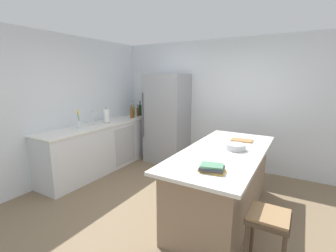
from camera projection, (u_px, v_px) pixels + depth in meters
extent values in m
plane|color=#7A664C|center=(175.00, 216.00, 3.18)|extent=(7.20, 7.20, 0.00)
cube|color=silver|center=(228.00, 104.00, 4.82)|extent=(6.00, 0.10, 2.60)
cube|color=silver|center=(53.00, 109.00, 4.13)|extent=(0.10, 6.00, 2.60)
cube|color=silver|center=(103.00, 147.00, 4.78)|extent=(0.60, 2.65, 0.91)
cube|color=silver|center=(102.00, 124.00, 4.69)|extent=(0.63, 2.68, 0.03)
cube|color=#B2B5BA|center=(125.00, 145.00, 4.91)|extent=(0.01, 0.60, 0.76)
cube|color=#8E755B|center=(222.00, 184.00, 3.18)|extent=(0.81, 2.02, 0.86)
cube|color=silver|center=(224.00, 152.00, 3.09)|extent=(0.97, 2.22, 0.04)
cube|color=#93969B|center=(167.00, 119.00, 5.16)|extent=(0.85, 0.69, 1.91)
cylinder|color=#4C4C51|center=(143.00, 115.00, 5.03)|extent=(0.02, 0.02, 0.96)
cylinder|color=#473828|center=(252.00, 235.00, 2.36)|extent=(0.04, 0.04, 0.60)
cylinder|color=#473828|center=(285.00, 245.00, 2.21)|extent=(0.04, 0.04, 0.60)
cube|color=#473828|center=(269.00, 218.00, 2.10)|extent=(0.36, 0.36, 0.04)
cube|color=olive|center=(269.00, 215.00, 2.09)|extent=(0.34, 0.34, 0.03)
cylinder|color=silver|center=(92.00, 124.00, 4.56)|extent=(0.05, 0.05, 0.02)
cylinder|color=silver|center=(92.00, 117.00, 4.53)|extent=(0.02, 0.02, 0.28)
cylinder|color=silver|center=(94.00, 111.00, 4.47)|extent=(0.14, 0.02, 0.02)
cylinder|color=silver|center=(79.00, 125.00, 4.20)|extent=(0.07, 0.07, 0.16)
cylinder|color=#4C7F3D|center=(78.00, 118.00, 4.18)|extent=(0.01, 0.03, 0.25)
sphere|color=yellow|center=(78.00, 111.00, 4.16)|extent=(0.04, 0.04, 0.04)
cylinder|color=#4C7F3D|center=(78.00, 119.00, 4.17)|extent=(0.01, 0.02, 0.24)
sphere|color=yellow|center=(78.00, 112.00, 4.14)|extent=(0.04, 0.04, 0.04)
cylinder|color=#4C7F3D|center=(79.00, 119.00, 4.17)|extent=(0.01, 0.04, 0.23)
sphere|color=yellow|center=(79.00, 113.00, 4.15)|extent=(0.04, 0.04, 0.04)
cylinder|color=gray|center=(107.00, 122.00, 4.81)|extent=(0.14, 0.14, 0.01)
cylinder|color=white|center=(107.00, 116.00, 4.78)|extent=(0.11, 0.11, 0.26)
cylinder|color=gray|center=(106.00, 108.00, 4.75)|extent=(0.02, 0.02, 0.04)
cylinder|color=#19381E|center=(140.00, 110.00, 5.67)|extent=(0.07, 0.07, 0.26)
cylinder|color=#19381E|center=(140.00, 103.00, 5.64)|extent=(0.03, 0.03, 0.08)
cylinder|color=black|center=(140.00, 101.00, 5.63)|extent=(0.03, 0.03, 0.01)
cylinder|color=#5B3319|center=(138.00, 112.00, 5.60)|extent=(0.06, 0.06, 0.19)
cylinder|color=#5B3319|center=(138.00, 106.00, 5.58)|extent=(0.02, 0.02, 0.07)
cylinder|color=black|center=(138.00, 105.00, 5.57)|extent=(0.03, 0.03, 0.01)
cylinder|color=silver|center=(133.00, 111.00, 5.54)|extent=(0.07, 0.07, 0.25)
cylinder|color=silver|center=(133.00, 104.00, 5.51)|extent=(0.03, 0.03, 0.10)
cylinder|color=black|center=(133.00, 102.00, 5.50)|extent=(0.03, 0.03, 0.01)
cylinder|color=olive|center=(133.00, 112.00, 5.42)|extent=(0.06, 0.06, 0.24)
cylinder|color=olive|center=(133.00, 106.00, 5.39)|extent=(0.03, 0.03, 0.06)
cylinder|color=black|center=(133.00, 104.00, 5.38)|extent=(0.03, 0.03, 0.01)
cylinder|color=brown|center=(132.00, 113.00, 5.33)|extent=(0.08, 0.08, 0.21)
cylinder|color=brown|center=(132.00, 107.00, 5.30)|extent=(0.03, 0.03, 0.06)
cylinder|color=black|center=(132.00, 106.00, 5.29)|extent=(0.04, 0.04, 0.01)
cube|color=gold|center=(212.00, 171.00, 2.40)|extent=(0.26, 0.15, 0.02)
cube|color=#2D2D33|center=(212.00, 168.00, 2.40)|extent=(0.26, 0.21, 0.03)
cube|color=#4C7F60|center=(212.00, 166.00, 2.39)|extent=(0.26, 0.21, 0.02)
cylinder|color=#B2B5BA|center=(236.00, 147.00, 3.11)|extent=(0.26, 0.26, 0.08)
cube|color=#9E7042|center=(242.00, 140.00, 3.55)|extent=(0.32, 0.20, 0.02)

